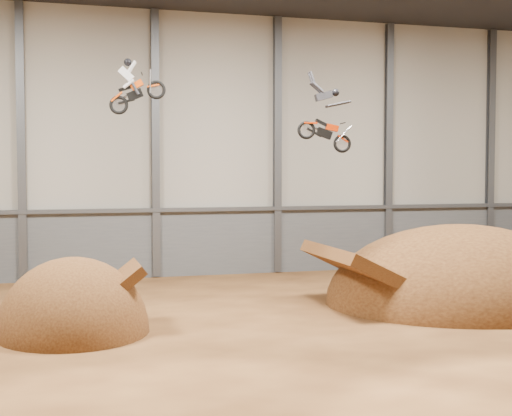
{
  "coord_description": "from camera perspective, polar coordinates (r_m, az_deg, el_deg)",
  "views": [
    {
      "loc": [
        -8.29,
        -22.51,
        5.61
      ],
      "look_at": [
        -0.89,
        4.0,
        4.17
      ],
      "focal_mm": 50.0,
      "sensor_mm": 36.0,
      "label": 1
    }
  ],
  "objects": [
    {
      "name": "fmx_rider_b",
      "position": [
        28.04,
        5.26,
        7.6
      ],
      "size": [
        3.72,
        1.31,
        3.39
      ],
      "primitive_type": null,
      "rotation": [
        0.0,
        0.35,
        -0.13
      ],
      "color": "#B52702"
    },
    {
      "name": "lower_band_back",
      "position": [
        38.52,
        -3.09,
        -2.76
      ],
      "size": [
        39.8,
        0.18,
        3.5
      ],
      "primitive_type": "cube",
      "color": "#515458",
      "rests_on": "ground"
    },
    {
      "name": "fmx_rider_a",
      "position": [
        29.63,
        -9.19,
        10.12
      ],
      "size": [
        3.11,
        1.36,
        2.89
      ],
      "primitive_type": null,
      "rotation": [
        0.0,
        -0.4,
        -0.16
      ],
      "color": "#CA4209"
    },
    {
      "name": "floor",
      "position": [
        24.64,
        4.57,
        -10.17
      ],
      "size": [
        40.0,
        40.0,
        0.0
      ],
      "primitive_type": "plane",
      "color": "#492A13",
      "rests_on": "ground"
    },
    {
      "name": "steel_column_3",
      "position": [
        39.11,
        1.71,
        5.04
      ],
      "size": [
        0.4,
        0.36,
        13.9
      ],
      "primitive_type": "cube",
      "color": "#47494F",
      "rests_on": "ground"
    },
    {
      "name": "steel_column_2",
      "position": [
        37.67,
        -8.05,
        5.09
      ],
      "size": [
        0.4,
        0.36,
        13.9
      ],
      "primitive_type": "cube",
      "color": "#47494F",
      "rests_on": "ground"
    },
    {
      "name": "steel_column_5",
      "position": [
        44.91,
        18.23,
        4.62
      ],
      "size": [
        0.4,
        0.36,
        13.9
      ],
      "primitive_type": "cube",
      "color": "#47494F",
      "rests_on": "ground"
    },
    {
      "name": "takeoff_ramp",
      "position": [
        25.92,
        -14.4,
        -9.6
      ],
      "size": [
        5.23,
        6.03,
        5.23
      ],
      "primitive_type": "ellipsoid",
      "color": "#3D210F",
      "rests_on": "ground"
    },
    {
      "name": "steel_rail",
      "position": [
        38.23,
        -3.05,
        -0.09
      ],
      "size": [
        39.8,
        0.35,
        0.2
      ],
      "primitive_type": "cube",
      "color": "#47494F",
      "rests_on": "lower_band_back"
    },
    {
      "name": "steel_column_1",
      "position": [
        37.38,
        -18.28,
        4.98
      ],
      "size": [
        0.4,
        0.36,
        13.9
      ],
      "primitive_type": "cube",
      "color": "#47494F",
      "rests_on": "ground"
    },
    {
      "name": "landing_ramp",
      "position": [
        31.76,
        16.01,
        -7.29
      ],
      "size": [
        11.57,
        10.24,
        6.68
      ],
      "primitive_type": "ellipsoid",
      "color": "#3D210F",
      "rests_on": "ground"
    },
    {
      "name": "back_wall",
      "position": [
        38.45,
        -3.14,
        5.07
      ],
      "size": [
        40.0,
        0.1,
        14.0
      ],
      "primitive_type": "cube",
      "color": "#A19B8E",
      "rests_on": "ground"
    },
    {
      "name": "steel_column_4",
      "position": [
        41.58,
        10.55,
        4.87
      ],
      "size": [
        0.4,
        0.36,
        13.9
      ],
      "primitive_type": "cube",
      "color": "#47494F",
      "rests_on": "ground"
    }
  ]
}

